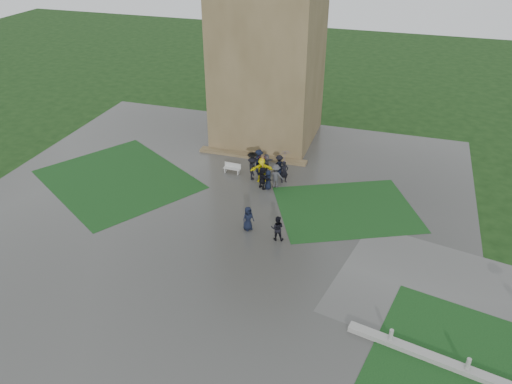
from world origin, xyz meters
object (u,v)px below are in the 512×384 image
(tower, at_px, (269,33))
(pedestrian_mid, at_px, (248,218))
(bench, at_px, (232,168))
(pedestrian_near, at_px, (277,228))

(tower, distance_m, pedestrian_mid, 16.72)
(tower, bearing_deg, bench, -95.03)
(pedestrian_mid, height_order, pedestrian_near, pedestrian_near)
(tower, xyz_separation_m, pedestrian_near, (4.96, -14.80, -8.15))
(bench, distance_m, pedestrian_mid, 7.78)
(tower, xyz_separation_m, pedestrian_mid, (2.91, -14.29, -8.17))
(bench, bearing_deg, pedestrian_near, -51.01)
(tower, height_order, bench, tower)
(tower, distance_m, bench, 11.35)
(tower, height_order, pedestrian_mid, tower)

